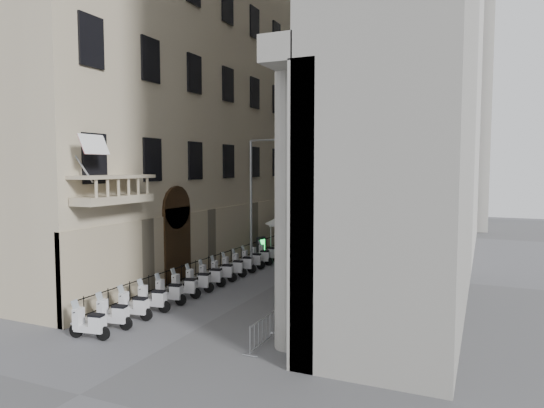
{
  "coord_description": "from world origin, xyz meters",
  "views": [
    {
      "loc": [
        10.66,
        -10.22,
        6.63
      ],
      "look_at": [
        -0.6,
        15.26,
        4.5
      ],
      "focal_mm": 32.0,
      "sensor_mm": 36.0,
      "label": 1
    }
  ],
  "objects_px": {
    "scooter_0": "(90,339)",
    "info_kiosk": "(261,248)",
    "pedestrian_a": "(303,246)",
    "street_lamp": "(255,194)",
    "pedestrian_b": "(369,245)",
    "security_tent": "(299,217)"
  },
  "relations": [
    {
      "from": "scooter_0",
      "to": "info_kiosk",
      "type": "distance_m",
      "value": 17.49
    },
    {
      "from": "scooter_0",
      "to": "pedestrian_a",
      "type": "relative_size",
      "value": 0.74
    },
    {
      "from": "scooter_0",
      "to": "street_lamp",
      "type": "relative_size",
      "value": 0.18
    },
    {
      "from": "pedestrian_a",
      "to": "street_lamp",
      "type": "bearing_deg",
      "value": 77.76
    },
    {
      "from": "scooter_0",
      "to": "info_kiosk",
      "type": "bearing_deg",
      "value": -5.54
    },
    {
      "from": "scooter_0",
      "to": "pedestrian_a",
      "type": "bearing_deg",
      "value": -14.71
    },
    {
      "from": "street_lamp",
      "to": "pedestrian_a",
      "type": "xyz_separation_m",
      "value": [
        1.17,
        5.45,
        -3.94
      ]
    },
    {
      "from": "scooter_0",
      "to": "pedestrian_b",
      "type": "height_order",
      "value": "pedestrian_b"
    },
    {
      "from": "street_lamp",
      "to": "pedestrian_b",
      "type": "height_order",
      "value": "street_lamp"
    },
    {
      "from": "scooter_0",
      "to": "security_tent",
      "type": "xyz_separation_m",
      "value": [
        1.58,
        18.69,
        3.02
      ]
    },
    {
      "from": "scooter_0",
      "to": "pedestrian_b",
      "type": "bearing_deg",
      "value": -24.18
    },
    {
      "from": "street_lamp",
      "to": "pedestrian_b",
      "type": "xyz_separation_m",
      "value": [
        5.19,
        8.5,
        -4.05
      ]
    },
    {
      "from": "street_lamp",
      "to": "pedestrian_a",
      "type": "height_order",
      "value": "street_lamp"
    },
    {
      "from": "street_lamp",
      "to": "info_kiosk",
      "type": "distance_m",
      "value": 6.36
    },
    {
      "from": "pedestrian_a",
      "to": "pedestrian_b",
      "type": "xyz_separation_m",
      "value": [
        4.02,
        3.05,
        -0.11
      ]
    },
    {
      "from": "street_lamp",
      "to": "info_kiosk",
      "type": "bearing_deg",
      "value": 118.73
    },
    {
      "from": "pedestrian_b",
      "to": "street_lamp",
      "type": "bearing_deg",
      "value": 83.05
    },
    {
      "from": "scooter_0",
      "to": "info_kiosk",
      "type": "relative_size",
      "value": 0.94
    },
    {
      "from": "pedestrian_a",
      "to": "scooter_0",
      "type": "bearing_deg",
      "value": 83.6
    },
    {
      "from": "security_tent",
      "to": "pedestrian_b",
      "type": "relative_size",
      "value": 2.47
    },
    {
      "from": "pedestrian_a",
      "to": "pedestrian_b",
      "type": "distance_m",
      "value": 5.05
    },
    {
      "from": "security_tent",
      "to": "info_kiosk",
      "type": "height_order",
      "value": "security_tent"
    }
  ]
}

